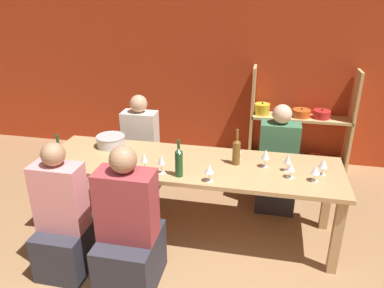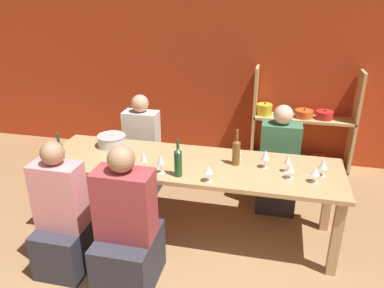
# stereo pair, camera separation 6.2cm
# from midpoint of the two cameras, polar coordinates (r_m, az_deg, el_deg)

# --- Properties ---
(wall_back_red) EXTENTS (8.80, 0.06, 2.70)m
(wall_back_red) POSITION_cam_midpoint_polar(r_m,az_deg,el_deg) (5.28, 3.53, 12.24)
(wall_back_red) COLOR #B23819
(wall_back_red) RESTS_ON ground_plane
(shelf_unit) EXTENTS (1.33, 0.30, 1.36)m
(shelf_unit) POSITION_cam_midpoint_polar(r_m,az_deg,el_deg) (5.28, 15.26, 1.58)
(shelf_unit) COLOR tan
(shelf_unit) RESTS_ON ground_plane
(dining_table) EXTENTS (2.85, 0.83, 0.77)m
(dining_table) POSITION_cam_midpoint_polar(r_m,az_deg,el_deg) (3.61, -0.82, -4.03)
(dining_table) COLOR tan
(dining_table) RESTS_ON ground_plane
(mixing_bowl) EXTENTS (0.30, 0.30, 0.12)m
(mixing_bowl) POSITION_cam_midpoint_polar(r_m,az_deg,el_deg) (4.00, -12.70, 0.50)
(mixing_bowl) COLOR #B7BABC
(mixing_bowl) RESTS_ON dining_table
(wine_bottle_green) EXTENTS (0.07, 0.07, 0.31)m
(wine_bottle_green) POSITION_cam_midpoint_polar(r_m,az_deg,el_deg) (3.70, -19.99, -1.33)
(wine_bottle_green) COLOR #1E4C23
(wine_bottle_green) RESTS_ON dining_table
(wine_bottle_dark) EXTENTS (0.07, 0.07, 0.35)m
(wine_bottle_dark) POSITION_cam_midpoint_polar(r_m,az_deg,el_deg) (3.51, 6.28, -1.07)
(wine_bottle_dark) COLOR brown
(wine_bottle_dark) RESTS_ON dining_table
(wine_bottle_amber) EXTENTS (0.07, 0.07, 0.35)m
(wine_bottle_amber) POSITION_cam_midpoint_polar(r_m,az_deg,el_deg) (3.27, -2.55, -2.72)
(wine_bottle_amber) COLOR #1E4C23
(wine_bottle_amber) RESTS_ON dining_table
(wine_glass_red_a) EXTENTS (0.06, 0.06, 0.19)m
(wine_glass_red_a) POSITION_cam_midpoint_polar(r_m,az_deg,el_deg) (3.33, -5.23, -2.43)
(wine_glass_red_a) COLOR white
(wine_glass_red_a) RESTS_ON dining_table
(wine_glass_empty_a) EXTENTS (0.08, 0.08, 0.14)m
(wine_glass_empty_a) POSITION_cam_midpoint_polar(r_m,az_deg,el_deg) (3.36, 17.84, -3.84)
(wine_glass_empty_a) COLOR white
(wine_glass_empty_a) RESTS_ON dining_table
(wine_glass_empty_b) EXTENTS (0.07, 0.07, 0.16)m
(wine_glass_empty_b) POSITION_cam_midpoint_polar(r_m,az_deg,el_deg) (3.89, -20.40, -0.25)
(wine_glass_empty_b) COLOR white
(wine_glass_empty_b) RESTS_ON dining_table
(wine_glass_white_a) EXTENTS (0.08, 0.08, 0.15)m
(wine_glass_white_a) POSITION_cam_midpoint_polar(r_m,az_deg,el_deg) (3.19, 2.11, -3.94)
(wine_glass_white_a) COLOR white
(wine_glass_white_a) RESTS_ON dining_table
(wine_glass_red_b) EXTENTS (0.08, 0.08, 0.18)m
(wine_glass_red_b) POSITION_cam_midpoint_polar(r_m,az_deg,el_deg) (3.49, 10.66, -1.62)
(wine_glass_red_b) COLOR white
(wine_glass_red_b) RESTS_ON dining_table
(wine_glass_white_b) EXTENTS (0.08, 0.08, 0.16)m
(wine_glass_white_b) POSITION_cam_midpoint_polar(r_m,az_deg,el_deg) (3.49, 18.90, -2.85)
(wine_glass_white_b) COLOR white
(wine_glass_white_b) RESTS_ON dining_table
(wine_glass_empty_c) EXTENTS (0.07, 0.07, 0.16)m
(wine_glass_empty_c) POSITION_cam_midpoint_polar(r_m,az_deg,el_deg) (3.62, 6.60, -0.73)
(wine_glass_empty_c) COLOR white
(wine_glass_empty_c) RESTS_ON dining_table
(wine_glass_empty_d) EXTENTS (0.07, 0.07, 0.17)m
(wine_glass_empty_d) POSITION_cam_midpoint_polar(r_m,az_deg,el_deg) (3.56, -11.48, -1.37)
(wine_glass_empty_d) COLOR white
(wine_glass_empty_d) RESTS_ON dining_table
(wine_glass_red_c) EXTENTS (0.07, 0.07, 0.17)m
(wine_glass_red_c) POSITION_cam_midpoint_polar(r_m,az_deg,el_deg) (3.47, 13.92, -2.29)
(wine_glass_red_c) COLOR white
(wine_glass_red_c) RESTS_ON dining_table
(wine_glass_red_d) EXTENTS (0.08, 0.08, 0.14)m
(wine_glass_red_d) POSITION_cam_midpoint_polar(r_m,az_deg,el_deg) (3.36, 14.35, -3.51)
(wine_glass_red_d) COLOR white
(wine_glass_red_d) RESTS_ON dining_table
(wine_glass_white_c) EXTENTS (0.06, 0.06, 0.18)m
(wine_glass_white_c) POSITION_cam_midpoint_polar(r_m,az_deg,el_deg) (3.42, -7.84, -2.09)
(wine_glass_white_c) COLOR white
(wine_glass_white_c) RESTS_ON dining_table
(person_near_a) EXTENTS (0.46, 0.57, 1.26)m
(person_near_a) POSITION_cam_midpoint_polar(r_m,az_deg,el_deg) (3.16, -10.12, -13.87)
(person_near_a) COLOR #2D2D38
(person_near_a) RESTS_ON ground_plane
(person_far_a) EXTENTS (0.40, 0.50, 1.20)m
(person_far_a) POSITION_cam_midpoint_polar(r_m,az_deg,el_deg) (4.53, -8.08, -1.94)
(person_far_a) COLOR #2D2D38
(person_far_a) RESTS_ON ground_plane
(person_near_b) EXTENTS (0.41, 0.51, 1.21)m
(person_near_b) POSITION_cam_midpoint_polar(r_m,az_deg,el_deg) (3.46, -19.36, -11.66)
(person_near_b) COLOR #2D2D38
(person_near_b) RESTS_ON ground_plane
(person_far_b) EXTENTS (0.42, 0.53, 1.19)m
(person_far_b) POSITION_cam_midpoint_polar(r_m,az_deg,el_deg) (4.29, 12.38, -3.85)
(person_far_b) COLOR #2D2D38
(person_far_b) RESTS_ON ground_plane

